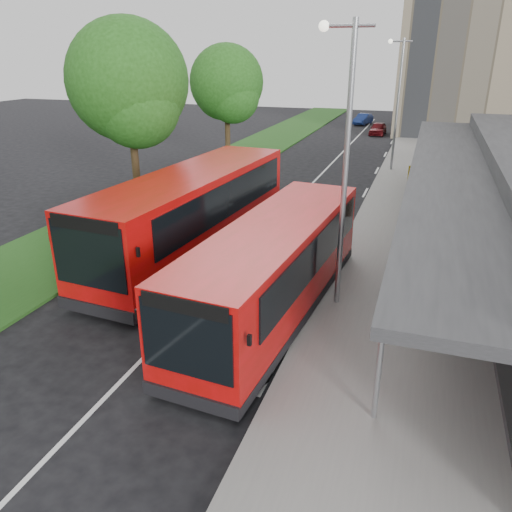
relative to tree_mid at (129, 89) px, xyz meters
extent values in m
plane|color=black|center=(7.01, -9.05, -5.75)|extent=(120.00, 120.00, 0.00)
cube|color=gray|center=(13.01, 10.95, -5.68)|extent=(5.00, 80.00, 0.15)
cube|color=#214D19|center=(0.01, 10.95, -5.70)|extent=(5.00, 80.00, 0.10)
cube|color=silver|center=(7.01, 5.95, -5.74)|extent=(0.12, 70.00, 0.01)
cube|color=silver|center=(10.31, -11.05, -5.74)|extent=(0.12, 2.00, 0.01)
cube|color=silver|center=(10.31, -5.05, -5.74)|extent=(0.12, 2.00, 0.01)
cube|color=silver|center=(10.31, 0.95, -5.74)|extent=(0.12, 2.00, 0.01)
cube|color=silver|center=(10.31, 6.95, -5.74)|extent=(0.12, 2.00, 0.01)
cube|color=silver|center=(10.31, 12.95, -5.74)|extent=(0.12, 2.00, 0.01)
cube|color=silver|center=(10.31, 18.95, -5.74)|extent=(0.12, 2.00, 0.01)
cube|color=silver|center=(10.31, 24.95, -5.74)|extent=(0.12, 2.00, 0.01)
cube|color=silver|center=(10.31, 30.95, -5.74)|extent=(0.12, 2.00, 0.01)
cube|color=silver|center=(10.31, 36.95, -5.74)|extent=(0.12, 2.00, 0.01)
cube|color=black|center=(15.49, -1.05, -4.15)|extent=(0.06, 24.00, 2.20)
cube|color=#2C2C2E|center=(14.21, -1.05, -2.45)|extent=(2.80, 26.00, 0.25)
cylinder|color=#97999F|center=(12.91, -12.05, -4.10)|extent=(0.12, 0.12, 3.30)
cylinder|color=#97999F|center=(12.91, 9.95, -4.10)|extent=(0.12, 0.12, 3.30)
cylinder|color=#352415|center=(0.01, -0.05, -3.57)|extent=(0.36, 0.36, 4.35)
sphere|color=#1F4E14|center=(0.01, -0.05, 0.38)|extent=(5.54, 5.54, 5.54)
sphere|color=#1F4E14|center=(0.61, -0.45, -0.61)|extent=(3.96, 3.96, 3.96)
sphere|color=#1F4E14|center=(-0.49, 0.45, -0.31)|extent=(4.35, 4.35, 4.35)
cylinder|color=#352415|center=(0.01, 11.95, -3.80)|extent=(0.36, 0.36, 3.89)
sphere|color=#1F4E14|center=(0.01, 11.95, -0.26)|extent=(4.96, 4.96, 4.96)
sphere|color=#1F4E14|center=(0.61, 11.55, -1.15)|extent=(3.54, 3.54, 3.54)
sphere|color=#1F4E14|center=(-0.49, 12.45, -0.88)|extent=(3.89, 3.89, 3.89)
cylinder|color=#97999F|center=(11.21, -7.05, -1.60)|extent=(0.16, 0.16, 8.00)
cylinder|color=#97999F|center=(11.01, -7.05, 2.20)|extent=(1.40, 0.10, 0.10)
sphere|color=silver|center=(10.41, -7.05, 2.20)|extent=(0.28, 0.28, 0.28)
cylinder|color=#97999F|center=(11.21, 12.95, -1.60)|extent=(0.16, 0.16, 8.00)
cylinder|color=#97999F|center=(11.01, 12.95, 2.20)|extent=(1.40, 0.10, 0.10)
sphere|color=silver|center=(10.41, 12.95, 2.20)|extent=(0.28, 0.28, 0.28)
cube|color=red|center=(9.50, -8.10, -4.16)|extent=(3.14, 10.10, 2.51)
cube|color=black|center=(9.50, -8.10, -5.39)|extent=(3.16, 10.12, 0.28)
cube|color=black|center=(9.11, -13.08, -3.90)|extent=(2.13, 0.22, 1.66)
cube|color=black|center=(9.89, -3.13, -3.76)|extent=(2.08, 0.21, 1.23)
cube|color=black|center=(8.32, -7.72, -3.71)|extent=(0.72, 8.50, 1.14)
cube|color=black|center=(10.72, -7.91, -3.71)|extent=(0.72, 8.50, 1.14)
cube|color=black|center=(9.11, -13.09, -5.37)|extent=(2.37, 0.27, 0.33)
cube|color=black|center=(9.11, -13.09, -3.10)|extent=(1.99, 0.20, 0.33)
cube|color=black|center=(7.80, -12.76, -3.67)|extent=(0.09, 0.09, 0.24)
cube|color=black|center=(10.45, -12.97, -3.67)|extent=(0.09, 0.09, 0.24)
cylinder|color=black|center=(8.26, -11.23, -5.32)|extent=(0.35, 0.87, 0.85)
cylinder|color=black|center=(10.24, -11.39, -5.32)|extent=(0.35, 0.87, 0.85)
cylinder|color=black|center=(8.76, -4.81, -5.32)|extent=(0.35, 0.87, 0.85)
cylinder|color=black|center=(10.74, -4.97, -5.32)|extent=(0.35, 0.87, 0.85)
cube|color=red|center=(5.24, -4.67, -3.93)|extent=(3.57, 11.57, 2.88)
cube|color=black|center=(5.24, -4.67, -5.34)|extent=(3.60, 11.59, 0.33)
cube|color=black|center=(4.80, -10.37, -3.63)|extent=(2.44, 0.24, 1.90)
cube|color=black|center=(5.67, 1.03, -3.47)|extent=(2.38, 0.23, 1.41)
cube|color=black|center=(3.89, -4.24, -3.42)|extent=(0.80, 9.74, 1.30)
cube|color=black|center=(6.63, -4.45, -3.42)|extent=(0.80, 9.74, 1.30)
cube|color=black|center=(4.80, -10.38, -5.32)|extent=(2.71, 0.29, 0.38)
cube|color=black|center=(4.80, -10.38, -2.71)|extent=(2.27, 0.21, 0.38)
cube|color=black|center=(3.30, -10.02, -3.36)|extent=(0.09, 0.09, 0.27)
cube|color=black|center=(6.33, -10.25, -3.36)|extent=(0.09, 0.09, 0.27)
cylinder|color=black|center=(3.82, -8.26, -5.26)|extent=(0.40, 1.00, 0.98)
cylinder|color=black|center=(6.09, -8.44, -5.26)|extent=(0.40, 1.00, 0.98)
cylinder|color=black|center=(4.38, -0.91, -5.26)|extent=(0.40, 1.00, 0.98)
cylinder|color=black|center=(6.66, -1.08, -5.26)|extent=(0.40, 1.00, 0.98)
cylinder|color=#332015|center=(12.97, 1.67, -5.13)|extent=(0.63, 0.63, 0.94)
cylinder|color=yellow|center=(12.49, 9.76, -5.12)|extent=(0.16, 0.16, 0.96)
imported|color=#590C11|center=(8.65, 28.94, -5.16)|extent=(1.48, 3.48, 1.17)
imported|color=navy|center=(6.33, 35.98, -5.18)|extent=(1.88, 3.62, 1.13)
camera|label=1|loc=(13.29, -20.92, 1.57)|focal=35.00mm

